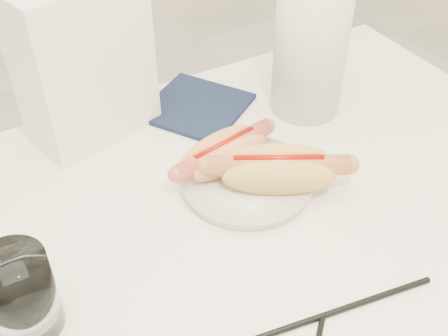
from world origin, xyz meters
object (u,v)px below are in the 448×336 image
hotdog_left (224,153)px  paper_towel_roll (312,37)px  hotdog_right (278,170)px  water_glass (20,295)px  plate (247,181)px  table (212,281)px  napkin_box (83,61)px

hotdog_left → paper_towel_roll: (0.21, 0.08, 0.10)m
hotdog_left → hotdog_right: 0.09m
hotdog_right → paper_towel_roll: size_ratio=0.71×
hotdog_left → water_glass: (-0.33, -0.12, 0.02)m
hotdog_right → water_glass: water_glass is taller
hotdog_left → water_glass: size_ratio=1.60×
hotdog_right → paper_towel_roll: paper_towel_roll is taller
hotdog_left → paper_towel_roll: size_ratio=0.65×
hotdog_right → plate: bearing=162.0°
table → hotdog_left: bearing=54.5°
napkin_box → hotdog_right: bearing=-72.0°
hotdog_right → water_glass: 0.37m
hotdog_left → hotdog_right: size_ratio=0.92×
table → hotdog_left: 0.19m
table → hotdog_left: (0.09, 0.13, 0.10)m
plate → hotdog_right: hotdog_right is taller
hotdog_left → napkin_box: size_ratio=0.68×
hotdog_left → hotdog_right: (0.04, -0.07, 0.00)m
table → hotdog_left: hotdog_left is taller
table → napkin_box: 0.38m
table → plate: bearing=39.3°
napkin_box → paper_towel_roll: (0.34, -0.12, 0.01)m
plate → paper_towel_roll: 0.26m
plate → paper_towel_roll: bearing=32.6°
hotdog_right → napkin_box: 0.34m
plate → paper_towel_roll: (0.19, 0.12, 0.13)m
paper_towel_roll → water_glass: bearing=-159.4°
hotdog_left → hotdog_right: hotdog_right is taller
hotdog_left → water_glass: bearing=-170.1°
plate → hotdog_right: size_ratio=1.00×
hotdog_right → hotdog_left: bearing=150.2°
paper_towel_roll → plate: bearing=-147.4°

